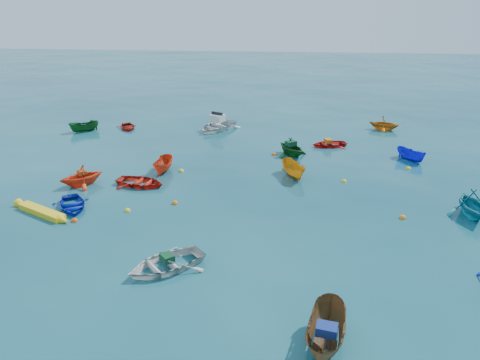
# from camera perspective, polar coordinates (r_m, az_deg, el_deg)

# --- Properties ---
(ground) EXTENTS (160.00, 160.00, 0.00)m
(ground) POSITION_cam_1_polar(r_m,az_deg,el_deg) (25.44, -1.13, -5.00)
(ground) COLOR #0A3B4D
(ground) RESTS_ON ground
(dinghy_blue_sw) EXTENTS (3.29, 3.59, 0.61)m
(dinghy_blue_sw) POSITION_cam_1_polar(r_m,az_deg,el_deg) (28.56, -19.75, -3.24)
(dinghy_blue_sw) COLOR #0D23AB
(dinghy_blue_sw) RESTS_ON ground
(dinghy_white_near) EXTENTS (4.38, 4.29, 0.74)m
(dinghy_white_near) POSITION_cam_1_polar(r_m,az_deg,el_deg) (21.58, -9.03, -10.59)
(dinghy_white_near) COLOR beige
(dinghy_white_near) RESTS_ON ground
(sampan_brown_mid) EXTENTS (1.95, 3.64, 1.34)m
(sampan_brown_mid) POSITION_cam_1_polar(r_m,az_deg,el_deg) (17.58, 10.40, -19.32)
(sampan_brown_mid) COLOR brown
(sampan_brown_mid) RESTS_ON ground
(dinghy_orange_w) EXTENTS (3.59, 3.58, 1.43)m
(dinghy_orange_w) POSITION_cam_1_polar(r_m,az_deg,el_deg) (31.78, -18.65, -0.56)
(dinghy_orange_w) COLOR #F53E17
(dinghy_orange_w) RESTS_ON ground
(sampan_yellow_mid) EXTENTS (2.11, 3.08, 1.12)m
(sampan_yellow_mid) POSITION_cam_1_polar(r_m,az_deg,el_deg) (31.72, 6.55, 0.45)
(sampan_yellow_mid) COLOR orange
(sampan_yellow_mid) RESTS_ON ground
(dinghy_cyan_se) EXTENTS (2.65, 3.06, 1.60)m
(dinghy_cyan_se) POSITION_cam_1_polar(r_m,az_deg,el_deg) (29.01, 26.24, -3.88)
(dinghy_cyan_se) COLOR teal
(dinghy_cyan_se) RESTS_ON ground
(dinghy_red_nw) EXTENTS (3.65, 2.97, 0.67)m
(dinghy_red_nw) POSITION_cam_1_polar(r_m,az_deg,el_deg) (30.69, -12.02, -0.65)
(dinghy_red_nw) COLOR red
(dinghy_red_nw) RESTS_ON ground
(sampan_orange_n) EXTENTS (1.14, 2.81, 1.07)m
(sampan_orange_n) POSITION_cam_1_polar(r_m,az_deg,el_deg) (32.78, -9.27, 1.02)
(sampan_orange_n) COLOR red
(sampan_orange_n) RESTS_ON ground
(dinghy_green_n) EXTENTS (3.59, 3.66, 1.46)m
(dinghy_green_n) POSITION_cam_1_polar(r_m,az_deg,el_deg) (35.91, 6.25, 3.03)
(dinghy_green_n) COLOR #124F18
(dinghy_green_n) RESTS_ON ground
(dinghy_red_ne) EXTENTS (3.24, 2.70, 0.58)m
(dinghy_red_ne) POSITION_cam_1_polar(r_m,az_deg,el_deg) (38.55, 10.77, 4.09)
(dinghy_red_ne) COLOR red
(dinghy_red_ne) RESTS_ON ground
(sampan_blue_far) EXTENTS (2.25, 2.54, 0.96)m
(sampan_blue_far) POSITION_cam_1_polar(r_m,az_deg,el_deg) (36.89, 20.05, 2.32)
(sampan_blue_far) COLOR #1012D3
(sampan_blue_far) RESTS_ON ground
(dinghy_red_far) EXTENTS (2.81, 3.15, 0.54)m
(dinghy_red_far) POSITION_cam_1_polar(r_m,az_deg,el_deg) (44.13, -13.52, 6.11)
(dinghy_red_far) COLOR #A71A0D
(dinghy_red_far) RESTS_ON ground
(dinghy_orange_far) EXTENTS (3.19, 2.96, 1.37)m
(dinghy_orange_far) POSITION_cam_1_polar(r_m,az_deg,el_deg) (44.48, 17.08, 5.88)
(dinghy_orange_far) COLOR #BE6A11
(dinghy_orange_far) RESTS_ON ground
(sampan_green_far) EXTENTS (2.69, 2.35, 1.01)m
(sampan_green_far) POSITION_cam_1_polar(r_m,az_deg,el_deg) (44.28, -18.40, 5.65)
(sampan_green_far) COLOR #124D18
(sampan_green_far) RESTS_ON ground
(kayak_yellow) EXTENTS (3.96, 2.46, 0.42)m
(kayak_yellow) POSITION_cam_1_polar(r_m,az_deg,el_deg) (28.41, -22.97, -3.85)
(kayak_yellow) COLOR yellow
(kayak_yellow) RESTS_ON ground
(motorboat_white) EXTENTS (4.83, 5.35, 1.51)m
(motorboat_white) POSITION_cam_1_polar(r_m,az_deg,el_deg) (42.72, -2.77, 6.18)
(motorboat_white) COLOR silver
(motorboat_white) RESTS_ON ground
(tarp_green_a) EXTENTS (0.77, 0.79, 0.31)m
(tarp_green_a) POSITION_cam_1_polar(r_m,az_deg,el_deg) (21.34, -8.87, -9.32)
(tarp_green_a) COLOR #104326
(tarp_green_a) RESTS_ON dinghy_white_near
(tarp_blue_a) EXTENTS (0.81, 0.67, 0.35)m
(tarp_blue_a) POSITION_cam_1_polar(r_m,az_deg,el_deg) (16.92, 10.53, -17.49)
(tarp_blue_a) COLOR navy
(tarp_blue_a) RESTS_ON sampan_brown_mid
(tarp_orange_a) EXTENTS (0.72, 0.72, 0.28)m
(tarp_orange_a) POSITION_cam_1_polar(r_m,az_deg,el_deg) (31.50, -18.75, 0.91)
(tarp_orange_a) COLOR #C24713
(tarp_orange_a) RESTS_ON dinghy_orange_w
(tarp_green_b) EXTENTS (0.95, 0.92, 0.37)m
(tarp_green_b) POSITION_cam_1_polar(r_m,az_deg,el_deg) (35.71, 6.21, 4.47)
(tarp_green_b) COLOR #104225
(tarp_green_b) RESTS_ON dinghy_green_n
(tarp_orange_b) EXTENTS (0.66, 0.76, 0.31)m
(tarp_orange_b) POSITION_cam_1_polar(r_m,az_deg,el_deg) (38.38, 10.68, 4.72)
(tarp_orange_b) COLOR orange
(tarp_orange_b) RESTS_ON dinghy_red_ne
(buoy_or_a) EXTENTS (0.36, 0.36, 0.36)m
(buoy_or_a) POSITION_cam_1_polar(r_m,az_deg,el_deg) (26.91, -19.52, -4.77)
(buoy_or_a) COLOR #D9470B
(buoy_or_a) RESTS_ON ground
(buoy_ye_a) EXTENTS (0.35, 0.35, 0.35)m
(buoy_ye_a) POSITION_cam_1_polar(r_m,az_deg,el_deg) (27.28, -13.55, -3.71)
(buoy_ye_a) COLOR yellow
(buoy_ye_a) RESTS_ON ground
(buoy_or_b) EXTENTS (0.37, 0.37, 0.37)m
(buoy_or_b) POSITION_cam_1_polar(r_m,az_deg,el_deg) (27.23, 19.19, -4.41)
(buoy_or_b) COLOR orange
(buoy_or_b) RESTS_ON ground
(buoy_ye_b) EXTENTS (0.36, 0.36, 0.36)m
(buoy_ye_b) POSITION_cam_1_polar(r_m,az_deg,el_deg) (30.53, -25.36, -2.49)
(buoy_ye_b) COLOR yellow
(buoy_ye_b) RESTS_ON ground
(buoy_or_c) EXTENTS (0.38, 0.38, 0.38)m
(buoy_or_c) POSITION_cam_1_polar(r_m,az_deg,el_deg) (27.70, -7.95, -2.88)
(buoy_or_c) COLOR orange
(buoy_or_c) RESTS_ON ground
(buoy_ye_c) EXTENTS (0.33, 0.33, 0.33)m
(buoy_ye_c) POSITION_cam_1_polar(r_m,az_deg,el_deg) (31.34, 12.56, -0.21)
(buoy_ye_c) COLOR yellow
(buoy_ye_c) RESTS_ON ground
(buoy_or_d) EXTENTS (0.35, 0.35, 0.35)m
(buoy_or_d) POSITION_cam_1_polar(r_m,az_deg,el_deg) (32.93, 5.46, 1.31)
(buoy_or_d) COLOR #CF630B
(buoy_or_d) RESTS_ON ground
(buoy_ye_d) EXTENTS (0.37, 0.37, 0.37)m
(buoy_ye_d) POSITION_cam_1_polar(r_m,az_deg,el_deg) (32.63, -7.17, 1.04)
(buoy_ye_d) COLOR yellow
(buoy_ye_d) RESTS_ON ground
(buoy_or_e) EXTENTS (0.37, 0.37, 0.37)m
(buoy_or_e) POSITION_cam_1_polar(r_m,az_deg,el_deg) (35.85, 4.15, 3.08)
(buoy_or_e) COLOR #FF5B0D
(buoy_or_e) RESTS_ON ground
(buoy_ye_e) EXTENTS (0.36, 0.36, 0.36)m
(buoy_ye_e) POSITION_cam_1_polar(r_m,az_deg,el_deg) (34.88, 19.82, 1.26)
(buoy_ye_e) COLOR yellow
(buoy_ye_e) RESTS_ON ground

